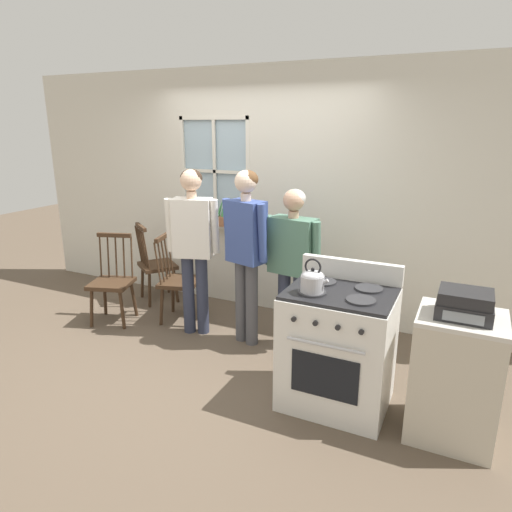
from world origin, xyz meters
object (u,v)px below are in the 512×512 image
object	(u,v)px
potted_plant	(223,217)
side_counter	(455,377)
chair_near_wall	(112,283)
person_teen_center	(246,242)
person_adult_right	(292,255)
stereo	(465,304)
chair_by_window	(178,282)
chair_center_cluster	(156,266)
stove	(338,347)
person_elderly_left	(193,237)
kettle	(313,280)

from	to	relation	value
potted_plant	side_counter	size ratio (longest dim) A/B	0.38
chair_near_wall	person_teen_center	bearing A→B (deg)	-11.62
person_adult_right	stereo	world-z (taller)	person_adult_right
chair_by_window	chair_center_cluster	xyz separation A→B (m)	(-0.58, 0.36, 0.00)
person_teen_center	potted_plant	world-z (taller)	person_teen_center
side_counter	person_adult_right	bearing A→B (deg)	152.55
chair_center_cluster	person_adult_right	xyz separation A→B (m)	(1.92, -0.41, 0.49)
stove	side_counter	distance (m)	0.82
chair_center_cluster	stove	size ratio (longest dim) A/B	0.88
chair_near_wall	person_elderly_left	distance (m)	1.14
person_adult_right	stereo	distance (m)	1.68
chair_near_wall	kettle	world-z (taller)	kettle
person_elderly_left	stereo	size ratio (longest dim) A/B	4.95
kettle	chair_near_wall	bearing A→B (deg)	166.80
person_elderly_left	potted_plant	world-z (taller)	person_elderly_left
chair_center_cluster	person_elderly_left	bearing A→B (deg)	-174.15
person_teen_center	stereo	distance (m)	2.03
chair_center_cluster	stove	xyz separation A→B (m)	(2.58, -1.14, 0.03)
person_elderly_left	person_teen_center	world-z (taller)	person_teen_center
person_elderly_left	chair_by_window	bearing A→B (deg)	132.76
kettle	chair_by_window	bearing A→B (deg)	153.46
person_teen_center	stereo	size ratio (longest dim) A/B	4.99
chair_by_window	side_counter	xyz separation A→B (m)	(2.82, -0.82, 0.01)
person_elderly_left	kettle	size ratio (longest dim) A/B	6.81
chair_by_window	chair_center_cluster	distance (m)	0.68
chair_center_cluster	person_adult_right	distance (m)	2.02
potted_plant	stereo	world-z (taller)	potted_plant
chair_center_cluster	kettle	size ratio (longest dim) A/B	3.88
person_teen_center	stove	world-z (taller)	person_teen_center
person_adult_right	side_counter	size ratio (longest dim) A/B	1.70
stereo	chair_center_cluster	bearing A→B (deg)	160.57
stove	kettle	bearing A→B (deg)	-143.24
stove	person_elderly_left	bearing A→B (deg)	160.41
chair_near_wall	kettle	xyz separation A→B (m)	(2.45, -0.58, 0.58)
chair_by_window	chair_near_wall	bearing A→B (deg)	103.41
person_adult_right	potted_plant	size ratio (longest dim) A/B	4.47
chair_center_cluster	person_elderly_left	world-z (taller)	person_elderly_left
potted_plant	person_teen_center	bearing A→B (deg)	-48.73
person_elderly_left	person_teen_center	size ratio (longest dim) A/B	0.99
chair_near_wall	side_counter	xyz separation A→B (m)	(3.45, -0.48, 0.01)
person_adult_right	kettle	bearing A→B (deg)	-52.21
person_teen_center	chair_by_window	bearing A→B (deg)	-174.37
chair_near_wall	side_counter	bearing A→B (deg)	-26.17
chair_center_cluster	stove	distance (m)	2.82
potted_plant	chair_near_wall	bearing A→B (deg)	-129.52
chair_near_wall	person_adult_right	world-z (taller)	person_adult_right
person_teen_center	stereo	bearing A→B (deg)	-4.11
side_counter	stove	bearing A→B (deg)	177.51
side_counter	person_elderly_left	bearing A→B (deg)	165.84
stove	person_adult_right	bearing A→B (deg)	132.04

